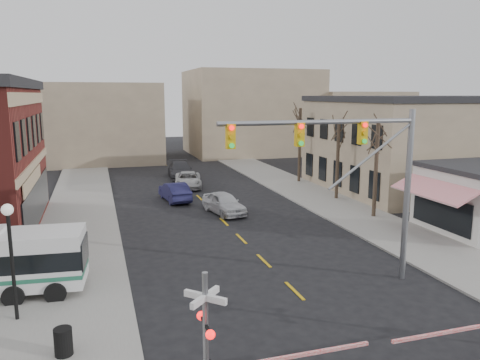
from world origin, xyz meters
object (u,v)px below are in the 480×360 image
(street_lamp, at_px, (10,238))
(car_a, at_px, (224,203))
(rr_crossing_west, at_px, (221,340))
(car_c, at_px, (188,180))
(trash_bin, at_px, (63,342))
(pedestrian_far, at_px, (51,245))
(pedestrian_near, at_px, (72,272))
(traffic_signal_mast, at_px, (359,162))
(car_b, at_px, (175,192))
(car_d, at_px, (180,170))

(street_lamp, bearing_deg, car_a, 48.85)
(rr_crossing_west, height_order, car_c, rr_crossing_west)
(trash_bin, distance_m, pedestrian_far, 9.42)
(rr_crossing_west, height_order, car_a, rr_crossing_west)
(street_lamp, distance_m, car_c, 26.80)
(car_a, xyz_separation_m, car_c, (-0.67, 10.40, -0.07))
(street_lamp, bearing_deg, pedestrian_near, 49.07)
(street_lamp, distance_m, car_a, 18.43)
(trash_bin, relative_size, car_c, 0.18)
(traffic_signal_mast, distance_m, car_b, 20.81)
(car_b, bearing_deg, pedestrian_near, 60.10)
(traffic_signal_mast, distance_m, trash_bin, 13.70)
(car_a, height_order, car_d, car_d)
(traffic_signal_mast, relative_size, car_d, 1.60)
(car_c, distance_m, car_d, 5.21)
(car_a, xyz_separation_m, car_d, (-0.47, 15.60, 0.05))
(car_b, bearing_deg, car_a, 111.80)
(traffic_signal_mast, relative_size, pedestrian_far, 4.84)
(car_b, distance_m, car_c, 5.61)
(car_b, relative_size, car_c, 0.91)
(rr_crossing_west, height_order, pedestrian_near, rr_crossing_west)
(traffic_signal_mast, height_order, car_c, traffic_signal_mast)
(rr_crossing_west, relative_size, trash_bin, 5.98)
(street_lamp, xyz_separation_m, car_c, (11.34, 24.14, -2.64))
(pedestrian_far, bearing_deg, car_b, -6.92)
(trash_bin, xyz_separation_m, pedestrian_far, (-1.09, 9.34, 0.48))
(rr_crossing_west, distance_m, pedestrian_far, 14.31)
(traffic_signal_mast, relative_size, street_lamp, 2.02)
(street_lamp, bearing_deg, car_d, 68.53)
(traffic_signal_mast, distance_m, car_d, 30.49)
(car_a, height_order, pedestrian_near, pedestrian_near)
(trash_bin, relative_size, car_a, 0.20)
(car_d, bearing_deg, traffic_signal_mast, -80.42)
(pedestrian_near, xyz_separation_m, pedestrian_far, (-1.16, 3.89, 0.11))
(trash_bin, height_order, car_b, car_b)
(traffic_signal_mast, height_order, pedestrian_near, traffic_signal_mast)
(rr_crossing_west, distance_m, car_d, 36.79)
(trash_bin, relative_size, pedestrian_near, 0.56)
(car_a, xyz_separation_m, pedestrian_far, (-11.22, -7.61, 0.29))
(street_lamp, height_order, trash_bin, street_lamp)
(car_b, relative_size, car_d, 0.82)
(car_c, bearing_deg, pedestrian_far, -110.44)
(trash_bin, height_order, car_d, car_d)
(car_d, bearing_deg, trash_bin, -102.25)
(street_lamp, height_order, car_c, street_lamp)
(car_b, height_order, car_d, car_d)
(car_c, xyz_separation_m, pedestrian_near, (-9.39, -21.90, 0.24))
(car_a, distance_m, car_d, 15.61)
(rr_crossing_west, xyz_separation_m, car_c, (5.07, 31.19, -1.25))
(pedestrian_far, bearing_deg, car_d, 1.59)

